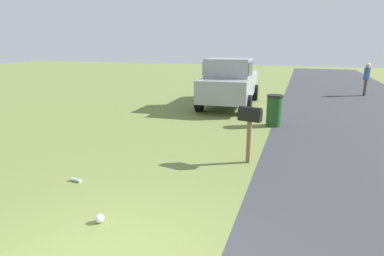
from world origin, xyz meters
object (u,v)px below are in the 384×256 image
Objects in this scene: mailbox at (250,118)px; pickup_truck at (230,81)px; pedestrian at (366,77)px; trash_bin at (274,110)px.

mailbox is 0.25× the size of pickup_truck.
pedestrian is (5.19, -6.22, -0.11)m from pickup_truck.
mailbox is 3.74m from trash_bin.
pickup_truck is 8.10m from pedestrian.
pickup_truck is 3.76m from trash_bin.
mailbox is at bearing 176.00° from trash_bin.
pickup_truck reaches higher than trash_bin.
mailbox is at bearing 12.72° from pickup_truck.
pickup_truck reaches higher than mailbox.
pickup_truck is at bearing 28.51° from mailbox.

